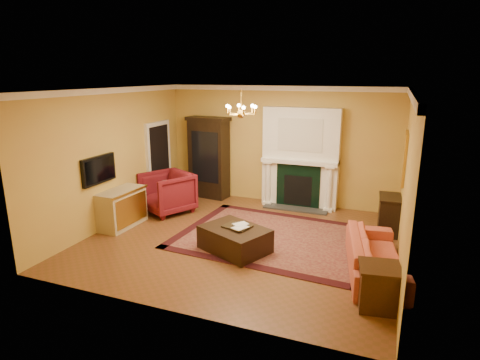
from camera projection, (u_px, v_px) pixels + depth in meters
The scene contains 26 objects.
floor at pixel (241, 240), 8.21m from camera, with size 6.00×5.50×0.02m, color brown.
ceiling at pixel (241, 89), 7.43m from camera, with size 6.00×5.50×0.02m, color silver.
wall_back at pixel (279, 145), 10.31m from camera, with size 6.00×0.02×3.00m, color gold.
wall_front at pixel (167, 212), 5.33m from camera, with size 6.00×0.02×3.00m, color gold.
wall_left at pixel (114, 157), 8.87m from camera, with size 0.02×5.50×3.00m, color gold.
wall_right at pixel (407, 183), 6.77m from camera, with size 0.02×5.50×3.00m, color gold.
fireplace at pixel (300, 160), 10.01m from camera, with size 1.90×0.70×2.50m.
crown_molding at pixel (258, 91), 8.31m from camera, with size 6.00×5.50×0.12m.
doorway at pixel (159, 162), 10.50m from camera, with size 0.08×1.05×2.10m.
tv_panel at pixel (99, 170), 8.34m from camera, with size 0.09×0.95×0.58m.
gilt_mirror at pixel (404, 158), 8.01m from camera, with size 0.06×0.76×1.05m.
chandelier at pixel (241, 111), 7.53m from camera, with size 0.63×0.55×0.53m.
oriental_rug at pixel (276, 238), 8.27m from camera, with size 3.92×2.94×0.02m, color #4D1017.
china_cabinet at pixel (209, 159), 10.84m from camera, with size 1.04×0.47×2.09m, color black.
wingback_armchair at pixel (167, 191), 9.70m from camera, with size 1.06×0.99×1.09m, color maroon.
pedestal_table at pixel (166, 190), 10.31m from camera, with size 0.38×0.38×0.68m.
commode at pixel (122, 208), 8.83m from camera, with size 0.53×1.12×0.84m, color #C6BC91.
coral_sofa at pixel (376, 250), 6.73m from camera, with size 2.16×0.63×0.85m, color #C9563F.
end_table at pixel (378, 288), 5.75m from camera, with size 0.53×0.53×0.62m, color #3B1D10.
console_table at pixel (389, 216), 8.45m from camera, with size 0.40×0.70×0.78m, color black.
leather_ottoman at pixel (235, 239), 7.62m from camera, with size 1.21×0.88×0.45m, color black.
ottoman_tray at pixel (237, 226), 7.59m from camera, with size 0.49×0.38×0.03m, color black.
book_a at pixel (238, 217), 7.66m from camera, with size 0.20×0.03×0.28m, color gray.
book_b at pixel (236, 219), 7.49m from camera, with size 0.22×0.02×0.30m, color gray.
topiary_left at pixel (272, 148), 10.15m from camera, with size 0.15×0.15×0.42m.
topiary_right at pixel (333, 152), 9.62m from camera, with size 0.16×0.16×0.44m.
Camera 1 is at (2.72, -7.11, 3.28)m, focal length 30.00 mm.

